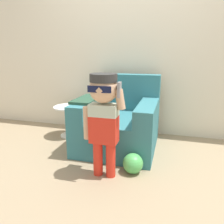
% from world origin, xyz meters
% --- Properties ---
extents(ground_plane, '(10.00, 10.00, 0.00)m').
position_xyz_m(ground_plane, '(0.00, 0.00, 0.00)').
color(ground_plane, '#998466').
extents(wall_back, '(10.00, 0.05, 2.60)m').
position_xyz_m(wall_back, '(0.00, 0.61, 1.30)').
color(wall_back, beige).
rests_on(wall_back, ground_plane).
extents(armchair, '(0.93, 0.95, 0.86)m').
position_xyz_m(armchair, '(-0.07, 0.02, 0.30)').
color(armchair, teal).
rests_on(armchair, ground_plane).
extents(person_child, '(0.39, 0.29, 0.96)m').
position_xyz_m(person_child, '(-0.03, -0.70, 0.64)').
color(person_child, red).
rests_on(person_child, ground_plane).
extents(side_table, '(0.41, 0.41, 0.43)m').
position_xyz_m(side_table, '(-0.80, 0.16, 0.26)').
color(side_table, white).
rests_on(side_table, ground_plane).
extents(toy_ball, '(0.20, 0.20, 0.20)m').
position_xyz_m(toy_ball, '(0.23, -0.58, 0.10)').
color(toy_ball, '#4CB256').
rests_on(toy_ball, ground_plane).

